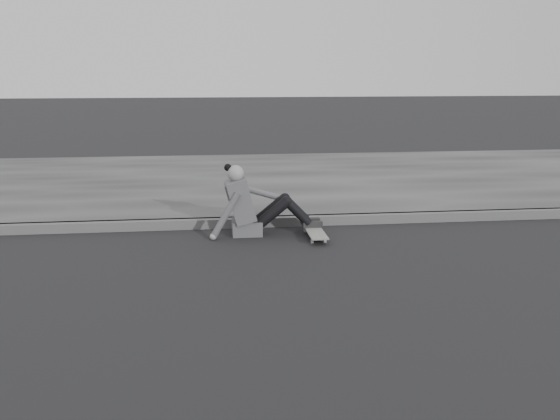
{
  "coord_description": "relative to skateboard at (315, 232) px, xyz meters",
  "views": [
    {
      "loc": [
        -0.72,
        -5.2,
        1.99
      ],
      "look_at": [
        0.06,
        1.3,
        0.5
      ],
      "focal_mm": 40.0,
      "sensor_mm": 36.0,
      "label": 1
    }
  ],
  "objects": [
    {
      "name": "ground",
      "position": [
        -0.56,
        -1.95,
        -0.07
      ],
      "size": [
        80.0,
        80.0,
        0.0
      ],
      "primitive_type": "plane",
      "color": "black",
      "rests_on": "ground"
    },
    {
      "name": "curb",
      "position": [
        -0.56,
        0.63,
        -0.01
      ],
      "size": [
        24.0,
        0.16,
        0.12
      ],
      "primitive_type": "cube",
      "color": "#525252",
      "rests_on": "ground"
    },
    {
      "name": "seated_woman",
      "position": [
        -0.73,
        0.25,
        0.29
      ],
      "size": [
        1.38,
        0.46,
        0.88
      ],
      "color": "#4F5052",
      "rests_on": "ground"
    },
    {
      "name": "sidewalk",
      "position": [
        -0.56,
        3.65,
        -0.01
      ],
      "size": [
        24.0,
        6.0,
        0.12
      ],
      "primitive_type": "cube",
      "color": "#3D3D3D",
      "rests_on": "ground"
    },
    {
      "name": "skateboard",
      "position": [
        0.0,
        0.0,
        0.0
      ],
      "size": [
        0.2,
        0.78,
        0.09
      ],
      "color": "#989793",
      "rests_on": "ground"
    }
  ]
}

